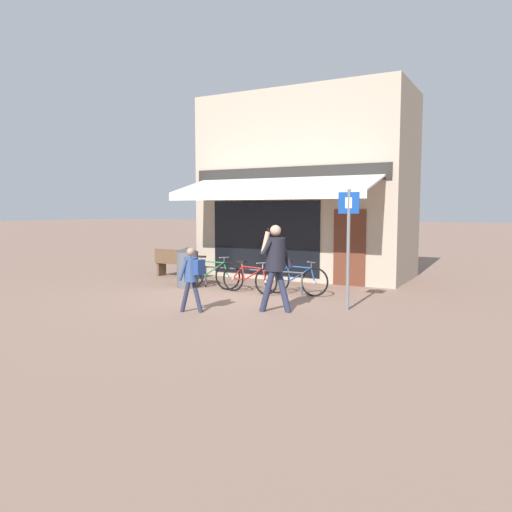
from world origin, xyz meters
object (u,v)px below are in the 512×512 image
at_px(pedestrian_child, 192,272).
at_px(litter_bin, 188,267).
at_px(parking_sign, 348,237).
at_px(park_bench, 178,262).
at_px(bicycle_blue, 295,280).
at_px(bicycle_green, 210,274).
at_px(bicycle_red, 249,279).
at_px(pedestrian_adult, 275,259).

distance_m(pedestrian_child, litter_bin, 3.35).
height_order(parking_sign, park_bench, parking_sign).
xyz_separation_m(bicycle_blue, pedestrian_child, (-0.97, -2.94, 0.45)).
bearing_deg(parking_sign, pedestrian_child, -147.48).
bearing_deg(litter_bin, pedestrian_child, -52.05).
xyz_separation_m(bicycle_green, litter_bin, (-0.64, -0.10, 0.16)).
relative_size(bicycle_red, park_bench, 1.04).
relative_size(bicycle_green, bicycle_red, 1.07).
distance_m(bicycle_blue, pedestrian_child, 3.13).
relative_size(bicycle_blue, litter_bin, 1.57).
height_order(pedestrian_child, park_bench, pedestrian_child).
bearing_deg(bicycle_blue, pedestrian_adult, -78.18).
xyz_separation_m(bicycle_blue, litter_bin, (-3.03, -0.31, 0.17)).
relative_size(bicycle_green, park_bench, 1.11).
distance_m(bicycle_red, bicycle_blue, 1.17).
distance_m(pedestrian_child, parking_sign, 3.28).
height_order(bicycle_blue, pedestrian_adult, pedestrian_adult).
bearing_deg(parking_sign, park_bench, 159.05).
bearing_deg(park_bench, parking_sign, -18.40).
distance_m(bicycle_blue, pedestrian_adult, 2.27).
distance_m(bicycle_red, park_bench, 3.67).
height_order(litter_bin, park_bench, litter_bin).
height_order(litter_bin, parking_sign, parking_sign).
bearing_deg(bicycle_red, pedestrian_adult, -41.04).
xyz_separation_m(bicycle_red, pedestrian_child, (0.15, -2.63, 0.46)).
bearing_deg(bicycle_green, pedestrian_adult, -37.47).
bearing_deg(pedestrian_child, bicycle_green, -58.70).
height_order(pedestrian_child, litter_bin, pedestrian_child).
distance_m(bicycle_green, pedestrian_adult, 3.51).
distance_m(pedestrian_adult, park_bench, 5.98).
bearing_deg(parking_sign, bicycle_green, 166.21).
xyz_separation_m(pedestrian_adult, park_bench, (-4.97, 3.26, -0.63)).
xyz_separation_m(litter_bin, parking_sign, (4.76, -0.91, 0.98)).
bearing_deg(bicycle_red, litter_bin, -173.31).
relative_size(litter_bin, parking_sign, 0.43).
distance_m(bicycle_red, litter_bin, 1.91).
bearing_deg(bicycle_blue, pedestrian_child, -109.63).
xyz_separation_m(bicycle_red, pedestrian_adult, (1.62, -1.79, 0.73)).
bearing_deg(litter_bin, bicycle_green, 8.69).
xyz_separation_m(bicycle_green, park_bench, (-2.10, 1.37, 0.07)).
relative_size(pedestrian_child, park_bench, 0.82).
relative_size(bicycle_red, parking_sign, 0.67).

